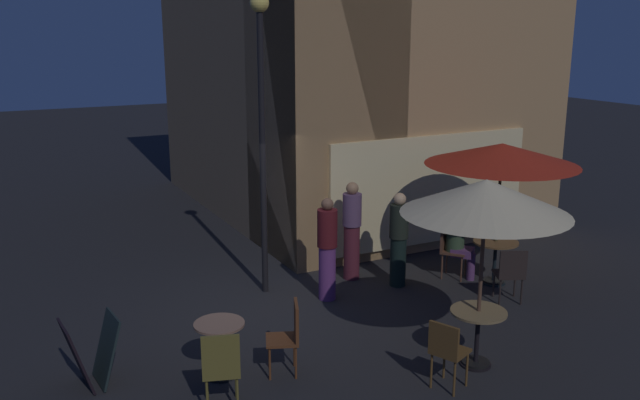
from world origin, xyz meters
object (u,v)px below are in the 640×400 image
street_lamp_near_corner (262,103)px  cafe_chair_1 (450,246)px  patio_umbrella_1 (502,155)px  cafe_chair_4 (221,365)px  cafe_chair_2 (511,271)px  patron_standing_2 (327,249)px  menu_sandwich_board (91,352)px  cafe_table_1 (495,252)px  cafe_table_0 (478,326)px  patron_seated_0 (458,239)px  cafe_table_2 (220,340)px  cafe_chair_0 (447,348)px  patron_standing_1 (352,230)px  patio_umbrella_0 (486,198)px  patron_standing_3 (399,239)px  cafe_chair_3 (289,332)px

street_lamp_near_corner → cafe_chair_1: size_ratio=5.15×
patio_umbrella_1 → cafe_chair_4: (-5.49, -1.69, -1.67)m
cafe_chair_2 → patron_standing_2: (-2.50, 1.49, 0.31)m
menu_sandwich_board → cafe_table_1: bearing=-1.5°
cafe_table_0 → cafe_chair_1: size_ratio=0.82×
cafe_chair_1 → patron_seated_0: patron_seated_0 is taller
street_lamp_near_corner → cafe_table_2: size_ratio=6.63×
cafe_chair_4 → cafe_chair_0: bearing=-89.1°
street_lamp_near_corner → patron_standing_1: (1.57, -0.14, -2.25)m
menu_sandwich_board → cafe_chair_1: (6.21, 1.02, 0.12)m
patio_umbrella_0 → patron_standing_3: bearing=76.7°
cafe_chair_0 → cafe_chair_1: (2.44, 3.09, 0.02)m
cafe_chair_4 → patron_seated_0: (5.09, 2.19, 0.13)m
patron_seated_0 → patio_umbrella_1: bearing=-0.0°
cafe_table_1 → patio_umbrella_1: (0.00, -0.00, 1.69)m
cafe_table_1 → patio_umbrella_1: patio_umbrella_1 is taller
cafe_table_1 → patron_standing_1: bearing=147.2°
cafe_chair_2 → cafe_chair_3: 4.08m
menu_sandwich_board → cafe_chair_0: size_ratio=0.96×
cafe_chair_3 → patron_standing_2: patron_standing_2 is taller
cafe_table_0 → cafe_chair_4: 3.33m
patio_umbrella_1 → patron_standing_1: patio_umbrella_1 is taller
menu_sandwich_board → patron_standing_3: 5.31m
cafe_table_0 → cafe_chair_2: size_ratio=0.84×
patron_seated_0 → cafe_chair_4: bearing=-105.4°
menu_sandwich_board → cafe_table_2: size_ratio=1.19×
street_lamp_near_corner → patron_seated_0: street_lamp_near_corner is taller
menu_sandwich_board → patron_seated_0: (6.31, 0.91, 0.27)m
patron_standing_2 → cafe_chair_2: bearing=-146.2°
patio_umbrella_0 → cafe_chair_3: (-2.24, 0.93, -1.69)m
street_lamp_near_corner → cafe_chair_4: bearing=-120.5°
street_lamp_near_corner → patron_standing_2: bearing=-44.9°
patio_umbrella_0 → menu_sandwich_board: bearing=158.8°
menu_sandwich_board → patron_standing_2: bearing=11.2°
cafe_chair_2 → cafe_table_0: bearing=152.6°
street_lamp_near_corner → cafe_chair_3: 3.80m
street_lamp_near_corner → menu_sandwich_board: 4.49m
patron_standing_2 → menu_sandwich_board: bearing=80.8°
menu_sandwich_board → cafe_table_0: menu_sandwich_board is taller
cafe_table_1 → patio_umbrella_1: bearing=-90.0°
cafe_table_1 → cafe_chair_4: cafe_chair_4 is taller
patio_umbrella_0 → cafe_chair_4: 3.73m
cafe_chair_0 → cafe_chair_4: (-2.56, 0.79, 0.03)m
menu_sandwich_board → patio_umbrella_0: bearing=-26.2°
street_lamp_near_corner → patio_umbrella_0: (1.44, -3.63, -0.87)m
patron_standing_3 → patron_standing_1: bearing=90.6°
cafe_table_2 → cafe_chair_0: size_ratio=0.81×
cafe_chair_2 → cafe_chair_0: bearing=149.0°
menu_sandwich_board → cafe_table_1: (6.71, 0.41, 0.12)m
patron_standing_3 → patron_standing_2: bearing=139.9°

